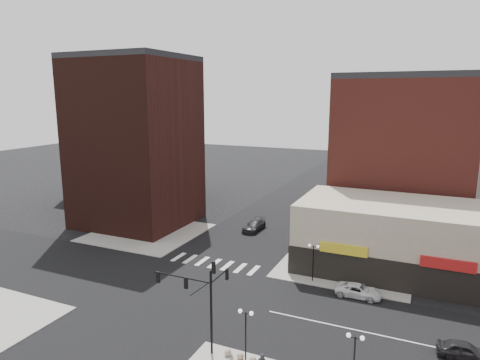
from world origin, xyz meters
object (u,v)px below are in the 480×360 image
at_px(dark_sedan_east, 465,351).
at_px(dark_sedan_north, 254,226).
at_px(street_lamp_se_a, 246,322).
at_px(traffic_signal, 202,291).
at_px(street_lamp_ne, 313,253).
at_px(white_suv, 359,291).
at_px(street_lamp_se_b, 355,348).

relative_size(dark_sedan_east, dark_sedan_north, 0.76).
xyz_separation_m(street_lamp_se_a, dark_sedan_east, (15.23, 7.27, -2.61)).
relative_size(traffic_signal, street_lamp_ne, 1.87).
relative_size(traffic_signal, street_lamp_se_a, 1.87).
bearing_deg(traffic_signal, street_lamp_se_a, -2.57).
bearing_deg(street_lamp_se_a, traffic_signal, 177.43).
relative_size(traffic_signal, dark_sedan_north, 1.47).
bearing_deg(white_suv, street_lamp_se_b, -172.17).
distance_m(street_lamp_se_a, street_lamp_se_b, 8.00).
distance_m(street_lamp_ne, white_suv, 5.95).
bearing_deg(dark_sedan_north, street_lamp_ne, -46.30).
relative_size(street_lamp_se_a, street_lamp_ne, 1.00).
height_order(white_suv, dark_sedan_east, dark_sedan_east).
bearing_deg(traffic_signal, street_lamp_se_b, -0.82).
bearing_deg(dark_sedan_north, street_lamp_se_b, -55.12).
height_order(street_lamp_se_a, white_suv, street_lamp_se_a).
height_order(traffic_signal, street_lamp_se_b, traffic_signal).
height_order(street_lamp_se_b, dark_sedan_north, street_lamp_se_b).
distance_m(traffic_signal, street_lamp_se_a, 4.12).
bearing_deg(white_suv, street_lamp_ne, 74.06).
distance_m(dark_sedan_east, dark_sedan_north, 35.18).
height_order(street_lamp_ne, dark_sedan_east, street_lamp_ne).
bearing_deg(white_suv, dark_sedan_east, -127.99).
xyz_separation_m(street_lamp_se_b, dark_sedan_east, (7.23, 7.27, -2.61)).
distance_m(white_suv, dark_sedan_east, 11.64).
bearing_deg(street_lamp_se_a, dark_sedan_east, 25.52).
bearing_deg(traffic_signal, dark_sedan_east, 20.50).
bearing_deg(street_lamp_se_b, traffic_signal, 179.18).
relative_size(street_lamp_se_a, white_suv, 0.90).
bearing_deg(street_lamp_se_a, white_suv, 67.14).
bearing_deg(dark_sedan_east, white_suv, 48.85).
height_order(traffic_signal, street_lamp_ne, traffic_signal).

